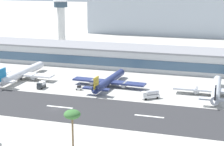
# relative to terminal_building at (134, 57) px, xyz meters

# --- Properties ---
(ground_plane) EXTENTS (1400.00, 1400.00, 0.00)m
(ground_plane) POSITION_rel_terminal_building_xyz_m (-12.62, -87.84, -6.18)
(ground_plane) COLOR #B2AFA8
(runway_strip) EXTENTS (800.00, 33.00, 0.08)m
(runway_strip) POSITION_rel_terminal_building_xyz_m (-12.62, -85.18, -6.14)
(runway_strip) COLOR #2D2D30
(runway_strip) RESTS_ON ground_plane
(runway_centreline_dash_4) EXTENTS (12.00, 1.20, 0.01)m
(runway_centreline_dash_4) POSITION_rel_terminal_building_xyz_m (-11.63, -85.18, -6.09)
(runway_centreline_dash_4) COLOR white
(runway_centreline_dash_4) RESTS_ON runway_strip
(runway_centreline_dash_5) EXTENTS (12.00, 1.20, 0.01)m
(runway_centreline_dash_5) POSITION_rel_terminal_building_xyz_m (27.43, -85.18, -6.09)
(runway_centreline_dash_5) COLOR white
(runway_centreline_dash_5) RESTS_ON runway_strip
(terminal_building) EXTENTS (207.03, 27.56, 12.34)m
(terminal_building) POSITION_rel_terminal_building_xyz_m (0.00, 0.00, 0.00)
(terminal_building) COLOR #B7BABC
(terminal_building) RESTS_ON ground_plane
(control_tower) EXTENTS (11.12, 11.12, 37.44)m
(control_tower) POSITION_rel_terminal_building_xyz_m (-69.45, 45.19, 16.26)
(control_tower) COLOR silver
(control_tower) RESTS_ON ground_plane
(distant_hotel_block) EXTENTS (133.80, 30.64, 45.62)m
(distant_hotel_block) POSITION_rel_terminal_building_xyz_m (-14.03, 147.49, 16.64)
(distant_hotel_block) COLOR #A8B2BC
(distant_hotel_block) RESTS_ON ground_plane
(airliner_blue_tail_gate_0) EXTENTS (36.28, 48.65, 10.15)m
(airliner_blue_tail_gate_0) POSITION_rel_terminal_building_xyz_m (-51.19, -48.80, -2.94)
(airliner_blue_tail_gate_0) COLOR silver
(airliner_blue_tail_gate_0) RESTS_ON ground_plane
(airliner_gold_tail_gate_1) EXTENTS (38.45, 43.20, 9.01)m
(airliner_gold_tail_gate_1) POSITION_rel_terminal_building_xyz_m (-1.49, -48.76, -3.31)
(airliner_gold_tail_gate_1) COLOR navy
(airliner_gold_tail_gate_1) RESTS_ON ground_plane
(airliner_black_tail_gate_2) EXTENTS (39.88, 43.95, 9.17)m
(airliner_black_tail_gate_2) POSITION_rel_terminal_building_xyz_m (51.59, -49.18, -3.26)
(airliner_black_tail_gate_2) COLOR silver
(airliner_black_tail_gate_2) RESTS_ON ground_plane
(service_box_truck_0) EXTENTS (2.81, 6.06, 3.25)m
(service_box_truck_0) POSITION_rel_terminal_building_xyz_m (-32.81, -60.81, -4.39)
(service_box_truck_0) COLOR #2D3338
(service_box_truck_0) RESTS_ON ground_plane
(service_fuel_truck_1) EXTENTS (8.20, 7.43, 3.95)m
(service_fuel_truck_1) POSITION_rel_terminal_building_xyz_m (23.03, -61.93, -4.15)
(service_fuel_truck_1) COLOR white
(service_fuel_truck_1) RESTS_ON ground_plane
(service_baggage_tug_2) EXTENTS (3.37, 2.21, 2.20)m
(service_baggage_tug_2) POSITION_rel_terminal_building_xyz_m (-13.48, -58.27, -5.13)
(service_baggage_tug_2) COLOR white
(service_baggage_tug_2) RESTS_ON ground_plane
(palm_tree_1) EXTENTS (5.30, 5.30, 13.90)m
(palm_tree_1) POSITION_rel_terminal_building_xyz_m (10.88, -124.06, 5.93)
(palm_tree_1) COLOR brown
(palm_tree_1) RESTS_ON ground_plane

